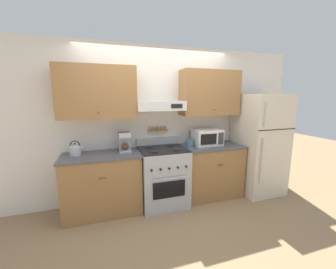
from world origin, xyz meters
The scene contains 10 objects.
ground_plane centered at (0.00, 0.00, 0.00)m, with size 16.00×16.00×0.00m, color #937551.
wall_back centered at (-0.02, 0.57, 1.45)m, with size 5.20×0.46×2.55m.
counter_left centered at (-0.93, 0.31, 0.45)m, with size 1.12×0.61×0.90m.
counter_right centered at (0.89, 0.31, 0.45)m, with size 1.04×0.61×0.90m.
stove_range centered at (0.00, 0.27, 0.47)m, with size 0.73×0.68×1.05m.
refrigerator centered at (1.80, 0.21, 0.89)m, with size 0.75×0.79×1.78m.
tea_kettle centered at (-1.28, 0.37, 0.99)m, with size 0.20×0.15×0.22m.
coffee_maker centered at (-0.58, 0.40, 1.05)m, with size 0.18×0.21×0.30m.
microwave centered at (0.84, 0.39, 1.04)m, with size 0.48×0.35×0.27m.
utensil_crock centered at (0.50, 0.37, 0.97)m, with size 0.14×0.14×0.28m.
Camera 1 is at (-0.89, -2.75, 1.73)m, focal length 22.00 mm.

